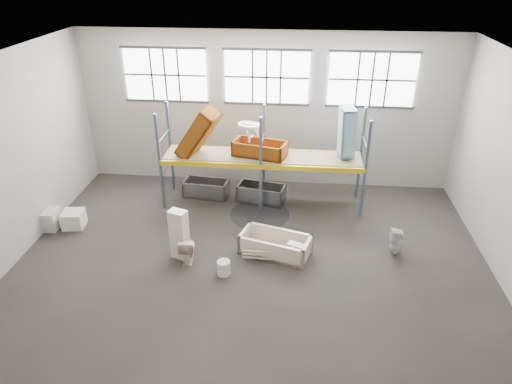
# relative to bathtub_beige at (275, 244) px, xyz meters

# --- Properties ---
(floor) EXTENTS (12.00, 10.00, 0.10)m
(floor) POSITION_rel_bathtub_beige_xyz_m (-0.57, -0.77, -0.31)
(floor) COLOR #423C38
(floor) RESTS_ON ground
(ceiling) EXTENTS (12.00, 10.00, 0.10)m
(ceiling) POSITION_rel_bathtub_beige_xyz_m (-0.57, -0.77, 4.79)
(ceiling) COLOR silver
(ceiling) RESTS_ON ground
(wall_back) EXTENTS (12.00, 0.10, 5.00)m
(wall_back) POSITION_rel_bathtub_beige_xyz_m (-0.57, 4.28, 2.24)
(wall_back) COLOR #A19E95
(wall_back) RESTS_ON ground
(wall_front) EXTENTS (12.00, 0.10, 5.00)m
(wall_front) POSITION_rel_bathtub_beige_xyz_m (-0.57, -5.82, 2.24)
(wall_front) COLOR #B4B1A7
(wall_front) RESTS_ON ground
(window_left) EXTENTS (2.60, 0.04, 1.60)m
(window_left) POSITION_rel_bathtub_beige_xyz_m (-3.77, 4.17, 3.34)
(window_left) COLOR white
(window_left) RESTS_ON wall_back
(window_mid) EXTENTS (2.60, 0.04, 1.60)m
(window_mid) POSITION_rel_bathtub_beige_xyz_m (-0.57, 4.17, 3.34)
(window_mid) COLOR white
(window_mid) RESTS_ON wall_back
(window_right) EXTENTS (2.60, 0.04, 1.60)m
(window_right) POSITION_rel_bathtub_beige_xyz_m (2.63, 4.17, 3.34)
(window_right) COLOR white
(window_right) RESTS_ON wall_back
(rack_upright_la) EXTENTS (0.08, 0.08, 3.00)m
(rack_upright_la) POSITION_rel_bathtub_beige_xyz_m (-3.57, 2.13, 1.24)
(rack_upright_la) COLOR slate
(rack_upright_la) RESTS_ON floor
(rack_upright_lb) EXTENTS (0.08, 0.08, 3.00)m
(rack_upright_lb) POSITION_rel_bathtub_beige_xyz_m (-3.57, 3.33, 1.24)
(rack_upright_lb) COLOR slate
(rack_upright_lb) RESTS_ON floor
(rack_upright_ma) EXTENTS (0.08, 0.08, 3.00)m
(rack_upright_ma) POSITION_rel_bathtub_beige_xyz_m (-0.57, 2.13, 1.24)
(rack_upright_ma) COLOR slate
(rack_upright_ma) RESTS_ON floor
(rack_upright_mb) EXTENTS (0.08, 0.08, 3.00)m
(rack_upright_mb) POSITION_rel_bathtub_beige_xyz_m (-0.57, 3.33, 1.24)
(rack_upright_mb) COLOR slate
(rack_upright_mb) RESTS_ON floor
(rack_upright_ra) EXTENTS (0.08, 0.08, 3.00)m
(rack_upright_ra) POSITION_rel_bathtub_beige_xyz_m (2.43, 2.13, 1.24)
(rack_upright_ra) COLOR slate
(rack_upright_ra) RESTS_ON floor
(rack_upright_rb) EXTENTS (0.08, 0.08, 3.00)m
(rack_upright_rb) POSITION_rel_bathtub_beige_xyz_m (2.43, 3.33, 1.24)
(rack_upright_rb) COLOR slate
(rack_upright_rb) RESTS_ON floor
(rack_beam_front) EXTENTS (6.00, 0.10, 0.14)m
(rack_beam_front) POSITION_rel_bathtub_beige_xyz_m (-0.57, 2.13, 1.24)
(rack_beam_front) COLOR yellow
(rack_beam_front) RESTS_ON floor
(rack_beam_back) EXTENTS (6.00, 0.10, 0.14)m
(rack_beam_back) POSITION_rel_bathtub_beige_xyz_m (-0.57, 3.33, 1.24)
(rack_beam_back) COLOR yellow
(rack_beam_back) RESTS_ON floor
(shelf_deck) EXTENTS (5.90, 1.10, 0.03)m
(shelf_deck) POSITION_rel_bathtub_beige_xyz_m (-0.57, 2.73, 1.32)
(shelf_deck) COLOR gray
(shelf_deck) RESTS_ON floor
(wet_patch) EXTENTS (1.80, 1.80, 0.00)m
(wet_patch) POSITION_rel_bathtub_beige_xyz_m (-0.57, 1.93, -0.26)
(wet_patch) COLOR black
(wet_patch) RESTS_ON floor
(bathtub_beige) EXTENTS (1.96, 1.32, 0.53)m
(bathtub_beige) POSITION_rel_bathtub_beige_xyz_m (0.00, 0.00, 0.00)
(bathtub_beige) COLOR beige
(bathtub_beige) RESTS_ON floor
(cistern_spare) EXTENTS (0.49, 0.38, 0.43)m
(cistern_spare) POSITION_rel_bathtub_beige_xyz_m (0.55, -0.27, 0.02)
(cistern_spare) COLOR beige
(cistern_spare) RESTS_ON bathtub_beige
(sink_in_tub) EXTENTS (0.55, 0.55, 0.16)m
(sink_in_tub) POSITION_rel_bathtub_beige_xyz_m (-0.35, -0.25, -0.10)
(sink_in_tub) COLOR beige
(sink_in_tub) RESTS_ON bathtub_beige
(toilet_beige) EXTENTS (0.44, 0.70, 0.69)m
(toilet_beige) POSITION_rel_bathtub_beige_xyz_m (-2.21, -0.51, 0.08)
(toilet_beige) COLOR silver
(toilet_beige) RESTS_ON floor
(cistern_tall) EXTENTS (0.51, 0.42, 1.37)m
(cistern_tall) POSITION_rel_bathtub_beige_xyz_m (-2.42, -0.40, 0.42)
(cistern_tall) COLOR #F4E3C9
(cistern_tall) RESTS_ON floor
(toilet_white) EXTENTS (0.37, 0.36, 0.76)m
(toilet_white) POSITION_rel_bathtub_beige_xyz_m (3.14, 0.25, 0.11)
(toilet_white) COLOR silver
(toilet_white) RESTS_ON floor
(steel_tub_left) EXTENTS (1.48, 0.81, 0.52)m
(steel_tub_left) POSITION_rel_bathtub_beige_xyz_m (-2.41, 2.99, -0.00)
(steel_tub_left) COLOR #96999E
(steel_tub_left) RESTS_ON floor
(steel_tub_right) EXTENTS (1.57, 0.95, 0.54)m
(steel_tub_right) POSITION_rel_bathtub_beige_xyz_m (-0.60, 2.80, 0.00)
(steel_tub_right) COLOR #939699
(steel_tub_right) RESTS_ON floor
(rust_tub_flat) EXTENTS (1.71, 1.11, 0.44)m
(rust_tub_flat) POSITION_rel_bathtub_beige_xyz_m (-0.65, 2.72, 1.56)
(rust_tub_flat) COLOR #9C570A
(rust_tub_flat) RESTS_ON shelf_deck
(rust_tub_tilted) EXTENTS (1.49, 1.10, 1.63)m
(rust_tub_tilted) POSITION_rel_bathtub_beige_xyz_m (-2.45, 2.53, 2.03)
(rust_tub_tilted) COLOR #9C590C
(rust_tub_tilted) RESTS_ON shelf_deck
(sink_on_shelf) EXTENTS (0.79, 0.70, 0.59)m
(sink_on_shelf) POSITION_rel_bathtub_beige_xyz_m (-0.95, 2.58, 1.83)
(sink_on_shelf) COLOR white
(sink_on_shelf) RESTS_ON rust_tub_flat
(blue_tub_upright) EXTENTS (0.53, 0.72, 1.45)m
(blue_tub_upright) POSITION_rel_bathtub_beige_xyz_m (1.87, 2.83, 2.13)
(blue_tub_upright) COLOR #7AB3C7
(blue_tub_upright) RESTS_ON shelf_deck
(bucket) EXTENTS (0.34, 0.34, 0.38)m
(bucket) POSITION_rel_bathtub_beige_xyz_m (-1.20, -1.02, -0.08)
(bucket) COLOR silver
(bucket) RESTS_ON floor
(carton_near) EXTENTS (0.68, 0.59, 0.57)m
(carton_near) POSITION_rel_bathtub_beige_xyz_m (-6.56, 0.61, 0.02)
(carton_near) COLOR beige
(carton_near) RESTS_ON floor
(carton_far) EXTENTS (0.65, 0.65, 0.48)m
(carton_far) POSITION_rel_bathtub_beige_xyz_m (-5.84, 0.75, -0.02)
(carton_far) COLOR silver
(carton_far) RESTS_ON floor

